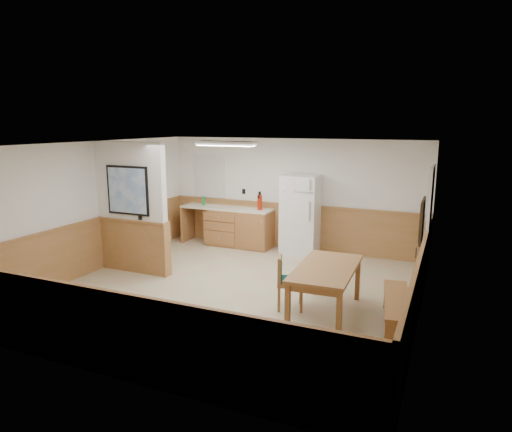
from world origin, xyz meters
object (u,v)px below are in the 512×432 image
at_px(refrigerator, 300,215).
at_px(soap_bottle, 204,201).
at_px(dining_chair, 285,278).
at_px(dining_bench, 396,306).
at_px(dining_table, 326,273).
at_px(fire_extinguisher, 260,202).

xyz_separation_m(refrigerator, soap_bottle, (-2.44, 0.05, 0.14)).
relative_size(dining_chair, soap_bottle, 3.85).
bearing_deg(dining_bench, dining_chair, 169.42).
height_order(dining_table, fire_extinguisher, fire_extinguisher).
bearing_deg(refrigerator, dining_bench, -53.97).
height_order(dining_table, dining_bench, dining_table).
height_order(refrigerator, dining_bench, refrigerator).
distance_m(dining_bench, dining_chair, 1.69).
relative_size(refrigerator, dining_table, 1.04).
bearing_deg(dining_chair, dining_table, -19.13).
relative_size(dining_chair, fire_extinguisher, 2.02).
xyz_separation_m(refrigerator, dining_bench, (2.40, -3.04, -0.53)).
xyz_separation_m(refrigerator, fire_extinguisher, (-0.99, 0.05, 0.21)).
distance_m(refrigerator, dining_table, 3.27).
distance_m(dining_bench, fire_extinguisher, 4.65).
distance_m(dining_table, dining_chair, 0.66).
distance_m(dining_table, soap_bottle, 4.87).
bearing_deg(soap_bottle, fire_extinguisher, 0.07).
distance_m(dining_bench, soap_bottle, 5.78).
height_order(dining_table, soap_bottle, soap_bottle).
height_order(dining_bench, soap_bottle, soap_bottle).
height_order(dining_bench, fire_extinguisher, fire_extinguisher).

